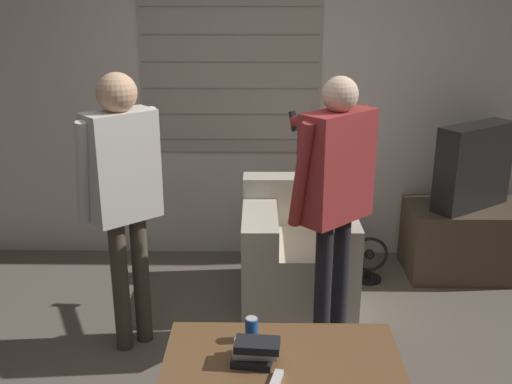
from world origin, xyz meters
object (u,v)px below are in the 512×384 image
at_px(armchair_beige, 297,249).
at_px(floor_fan, 369,261).
at_px(person_left_standing, 122,181).
at_px(person_right_standing, 335,182).
at_px(soda_can, 252,329).
at_px(spare_remote, 276,380).
at_px(coffee_table, 282,366).
at_px(book_stack, 255,351).
at_px(tv, 473,166).

xyz_separation_m(armchair_beige, floor_fan, (0.56, 0.20, -0.18)).
distance_m(person_left_standing, person_right_standing, 1.21).
relative_size(person_left_standing, soda_can, 13.30).
bearing_deg(spare_remote, person_left_standing, 146.74).
bearing_deg(coffee_table, book_stack, -174.86).
bearing_deg(floor_fan, person_right_standing, -114.38).
relative_size(armchair_beige, person_right_standing, 0.51).
bearing_deg(floor_fan, tv, 10.91).
bearing_deg(spare_remote, floor_fan, 82.48).
bearing_deg(person_left_standing, person_right_standing, -41.08).
bearing_deg(armchair_beige, person_right_standing, 103.28).
xyz_separation_m(tv, spare_remote, (-1.48, -1.96, -0.43)).
xyz_separation_m(tv, person_right_standing, (-1.14, -1.01, 0.20)).
xyz_separation_m(person_left_standing, spare_remote, (0.87, -0.95, -0.63)).
bearing_deg(soda_can, person_left_standing, 140.71).
height_order(coffee_table, soda_can, soda_can).
bearing_deg(armchair_beige, soda_can, 76.24).
bearing_deg(soda_can, person_right_standing, 53.42).
xyz_separation_m(tv, book_stack, (-1.57, -1.81, -0.38)).
height_order(tv, spare_remote, tv).
relative_size(coffee_table, person_right_standing, 0.69).
distance_m(tv, soda_can, 2.31).
bearing_deg(floor_fan, person_left_standing, -151.46).
xyz_separation_m(person_right_standing, spare_remote, (-0.34, -0.96, -0.63)).
height_order(soda_can, spare_remote, soda_can).
xyz_separation_m(person_right_standing, floor_fan, (0.39, 0.86, -0.90)).
distance_m(armchair_beige, tv, 1.44).
bearing_deg(person_left_standing, armchair_beige, -8.90).
distance_m(person_right_standing, spare_remote, 1.19).
bearing_deg(person_right_standing, coffee_table, -154.82).
relative_size(tv, spare_remote, 4.74).
relative_size(tv, person_right_standing, 0.39).
distance_m(tv, person_right_standing, 1.53).
xyz_separation_m(tv, soda_can, (-1.60, -1.63, -0.38)).
relative_size(spare_remote, floor_fan, 0.39).
xyz_separation_m(armchair_beige, coffee_table, (-0.14, -1.45, 0.04)).
bearing_deg(soda_can, tv, 45.53).
bearing_deg(floor_fan, armchair_beige, -159.75).
distance_m(person_right_standing, book_stack, 1.08).
height_order(tv, book_stack, tv).
bearing_deg(book_stack, coffee_table, 5.14).
relative_size(tv, soda_can, 5.11).
height_order(tv, soda_can, tv).
xyz_separation_m(soda_can, floor_fan, (0.85, 1.48, -0.32)).
relative_size(armchair_beige, book_stack, 3.59).
height_order(coffee_table, floor_fan, coffee_table).
xyz_separation_m(coffee_table, person_right_standing, (0.31, 0.79, 0.67)).
bearing_deg(spare_remote, person_right_standing, 84.81).
distance_m(person_left_standing, book_stack, 1.25).
bearing_deg(person_right_standing, armchair_beige, 60.49).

